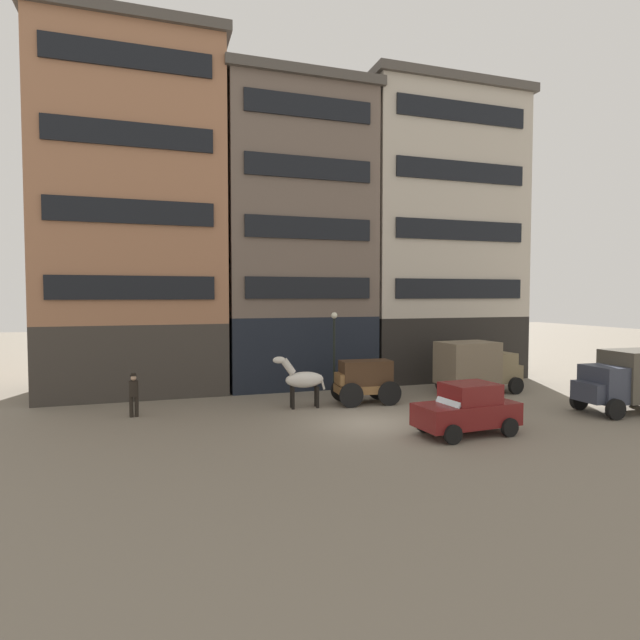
# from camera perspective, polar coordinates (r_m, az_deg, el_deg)

# --- Properties ---
(ground_plane) EXTENTS (120.00, 120.00, 0.00)m
(ground_plane) POSITION_cam_1_polar(r_m,az_deg,el_deg) (20.34, 5.74, -11.32)
(ground_plane) COLOR slate
(building_far_left) EXTENTS (9.26, 7.12, 17.93)m
(building_far_left) POSITION_cam_1_polar(r_m,az_deg,el_deg) (28.69, -19.95, 10.73)
(building_far_left) COLOR #38332D
(building_far_left) RESTS_ON ground_plane
(building_center_left) EXTENTS (8.36, 7.12, 16.41)m
(building_center_left) POSITION_cam_1_polar(r_m,az_deg,el_deg) (29.55, -3.08, 9.17)
(building_center_left) COLOR black
(building_center_left) RESTS_ON ground_plane
(building_center_right) EXTENTS (10.07, 7.12, 17.25)m
(building_center_right) POSITION_cam_1_polar(r_m,az_deg,el_deg) (32.99, 12.18, 9.17)
(building_center_right) COLOR black
(building_center_right) RESTS_ON ground_plane
(cargo_wagon) EXTENTS (2.99, 1.69, 1.98)m
(cargo_wagon) POSITION_cam_1_polar(r_m,az_deg,el_deg) (23.57, 4.98, -6.52)
(cargo_wagon) COLOR brown
(cargo_wagon) RESTS_ON ground_plane
(draft_horse) EXTENTS (2.35, 0.71, 2.30)m
(draft_horse) POSITION_cam_1_polar(r_m,az_deg,el_deg) (22.59, -1.98, -6.60)
(draft_horse) COLOR beige
(draft_horse) RESTS_ON ground_plane
(delivery_truck_near) EXTENTS (4.41, 2.25, 2.62)m
(delivery_truck_near) POSITION_cam_1_polar(r_m,az_deg,el_deg) (25.37, 31.17, -5.61)
(delivery_truck_near) COLOR #333847
(delivery_truck_near) RESTS_ON ground_plane
(delivery_truck_far) EXTENTS (4.46, 2.40, 2.62)m
(delivery_truck_far) POSITION_cam_1_polar(r_m,az_deg,el_deg) (27.12, 17.04, -4.82)
(delivery_truck_far) COLOR #7A6B4C
(delivery_truck_far) RESTS_ON ground_plane
(sedan_dark) EXTENTS (3.81, 2.09, 1.83)m
(sedan_dark) POSITION_cam_1_polar(r_m,az_deg,el_deg) (19.18, 16.05, -9.48)
(sedan_dark) COLOR maroon
(sedan_dark) RESTS_ON ground_plane
(pedestrian_officer) EXTENTS (0.46, 0.46, 1.79)m
(pedestrian_officer) POSITION_cam_1_polar(r_m,az_deg,el_deg) (22.30, -20.01, -7.64)
(pedestrian_officer) COLOR black
(pedestrian_officer) RESTS_ON ground_plane
(streetlamp_curbside) EXTENTS (0.32, 0.32, 4.12)m
(streetlamp_curbside) POSITION_cam_1_polar(r_m,az_deg,el_deg) (25.30, 1.59, -2.40)
(streetlamp_curbside) COLOR black
(streetlamp_curbside) RESTS_ON ground_plane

